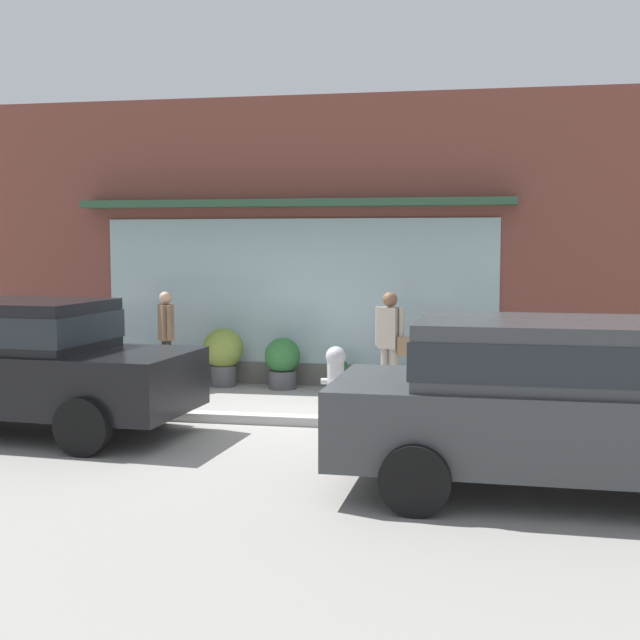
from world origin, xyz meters
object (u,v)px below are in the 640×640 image
at_px(parked_car_dark_gray, 567,397).
at_px(parked_car_black, 17,358).
at_px(potted_plant_window_right, 223,353).
at_px(pedestrian_passerby, 166,332).
at_px(pedestrian_with_handbag, 391,338).
at_px(potted_plant_low_front, 506,378).
at_px(potted_plant_by_entrance, 452,379).
at_px(potted_plant_window_center, 71,344).
at_px(potted_plant_window_left, 282,361).
at_px(fire_hydrant, 336,377).
at_px(potted_plant_corner_tall, 16,355).
at_px(potted_plant_near_hydrant, 337,375).

height_order(parked_car_dark_gray, parked_car_black, parked_car_black).
bearing_deg(potted_plant_window_right, parked_car_dark_gray, -46.68).
bearing_deg(parked_car_black, pedestrian_passerby, 84.36).
relative_size(pedestrian_with_handbag, potted_plant_low_front, 2.76).
height_order(pedestrian_passerby, potted_plant_by_entrance, pedestrian_passerby).
distance_m(potted_plant_window_center, potted_plant_window_left, 3.61).
height_order(pedestrian_passerby, potted_plant_window_center, pedestrian_passerby).
height_order(fire_hydrant, potted_plant_window_left, fire_hydrant).
bearing_deg(potted_plant_corner_tall, fire_hydrant, -14.69).
bearing_deg(pedestrian_with_handbag, potted_plant_low_front, 47.97).
bearing_deg(potted_plant_low_front, pedestrian_passerby, -179.94).
xyz_separation_m(pedestrian_passerby, potted_plant_by_entrance, (4.68, -0.11, -0.62)).
distance_m(parked_car_black, potted_plant_low_front, 7.09).
distance_m(potted_plant_window_left, potted_plant_corner_tall, 4.76).
distance_m(pedestrian_with_handbag, potted_plant_window_left, 2.15).
bearing_deg(potted_plant_low_front, potted_plant_near_hydrant, 179.66).
bearing_deg(potted_plant_near_hydrant, parked_car_black, -134.14).
relative_size(pedestrian_with_handbag, potted_plant_window_center, 1.15).
distance_m(potted_plant_near_hydrant, potted_plant_window_right, 2.02).
distance_m(potted_plant_window_right, potted_plant_corner_tall, 3.73).
xyz_separation_m(pedestrian_with_handbag, potted_plant_by_entrance, (0.90, 0.55, -0.66)).
bearing_deg(fire_hydrant, parked_car_black, -149.05).
bearing_deg(potted_plant_low_front, parked_car_black, -149.73).
bearing_deg(pedestrian_with_handbag, pedestrian_passerby, -163.29).
relative_size(potted_plant_by_entrance, potted_plant_corner_tall, 0.65).
bearing_deg(parked_car_dark_gray, potted_plant_low_front, 96.06).
bearing_deg(fire_hydrant, parked_car_dark_gray, -52.37).
relative_size(pedestrian_with_handbag, pedestrian_passerby, 1.04).
xyz_separation_m(potted_plant_near_hydrant, potted_plant_window_right, (-1.98, 0.27, 0.28)).
bearing_deg(parked_car_black, potted_plant_low_front, 34.35).
xyz_separation_m(pedestrian_with_handbag, parked_car_dark_gray, (2.14, -4.39, -0.03)).
bearing_deg(parked_car_black, potted_plant_window_center, 111.00).
bearing_deg(pedestrian_passerby, potted_plant_window_center, -126.41).
bearing_deg(potted_plant_by_entrance, parked_car_black, -146.95).
height_order(pedestrian_with_handbag, potted_plant_window_right, pedestrian_with_handbag).
relative_size(potted_plant_near_hydrant, potted_plant_window_center, 0.39).
xyz_separation_m(fire_hydrant, potted_plant_window_left, (-1.16, 1.60, -0.02)).
bearing_deg(potted_plant_corner_tall, potted_plant_low_front, -1.34).
distance_m(parked_car_dark_gray, potted_plant_window_left, 6.67).
relative_size(fire_hydrant, potted_plant_corner_tall, 1.00).
bearing_deg(potted_plant_corner_tall, potted_plant_window_right, 1.41).
height_order(potted_plant_near_hydrant, potted_plant_window_left, potted_plant_window_left).
distance_m(potted_plant_low_front, potted_plant_corner_tall, 8.34).
bearing_deg(pedestrian_passerby, fire_hydrant, 29.45).
height_order(potted_plant_window_center, potted_plant_low_front, potted_plant_window_center).
distance_m(potted_plant_by_entrance, potted_plant_corner_tall, 7.54).
bearing_deg(potted_plant_by_entrance, pedestrian_with_handbag, -148.56).
xyz_separation_m(parked_car_dark_gray, potted_plant_window_left, (-4.02, 5.30, -0.49)).
height_order(fire_hydrant, potted_plant_corner_tall, potted_plant_corner_tall).
xyz_separation_m(potted_plant_window_right, potted_plant_corner_tall, (-3.73, -0.09, -0.12)).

